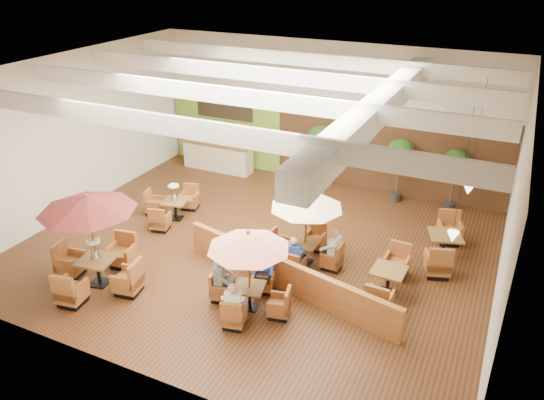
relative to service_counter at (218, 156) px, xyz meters
The scene contains 17 objects.
room 6.78m from the service_counter, 39.88° to the right, with size 14.04×14.00×5.52m.
service_counter is the anchor object (origin of this frame).
booth_divider 9.21m from the service_counter, 48.01° to the right, with size 6.98×0.18×0.97m, color brown.
table_0 8.96m from the service_counter, 81.48° to the right, with size 2.83×2.83×2.80m.
table_1 9.79m from the service_counter, 54.60° to the right, with size 2.33×2.33×2.31m.
table_2 8.10m from the service_counter, 40.66° to the right, with size 2.26×2.26×2.33m.
table_3 4.63m from the service_counter, 80.56° to the right, with size 1.72×2.48×1.48m.
table_4 10.47m from the service_counter, 33.44° to the right, with size 0.90×2.60×0.97m.
table_5 10.32m from the service_counter, 18.29° to the right, with size 1.18×2.95×1.04m.
topiary_0 4.65m from the service_counter, ahead, with size 1.07×1.07×2.48m.
topiary_1 7.63m from the service_counter, ahead, with size 1.03×1.03×2.39m.
topiary_2 9.55m from the service_counter, ahead, with size 0.99×0.99×2.31m.
diner_0 10.43m from the service_counter, 57.27° to the right, with size 0.47×0.43×0.85m.
diner_1 9.07m from the service_counter, 51.53° to the right, with size 0.43×0.39×0.79m.
diner_2 9.28m from the service_counter, 58.83° to the right, with size 0.42×0.46×0.85m.
diner_3 8.62m from the service_counter, 44.94° to the right, with size 0.44×0.37×0.85m.
diner_4 8.70m from the service_counter, 37.02° to the right, with size 0.38×0.44×0.85m.
Camera 1 is at (6.63, -12.84, 8.58)m, focal length 35.00 mm.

